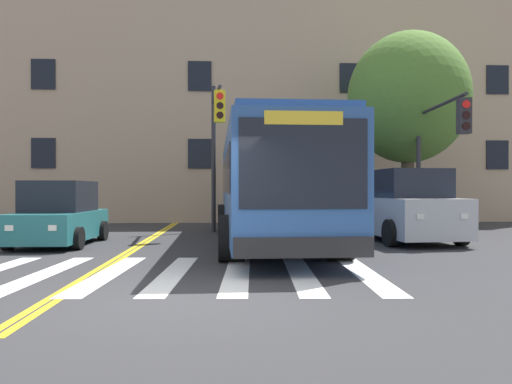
# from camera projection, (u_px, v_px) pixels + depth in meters

# --- Properties ---
(ground_plane) EXTENTS (120.00, 120.00, 0.00)m
(ground_plane) POSITION_uv_depth(u_px,v_px,m) (183.00, 299.00, 7.12)
(ground_plane) COLOR #303033
(crosswalk) EXTENTS (9.00, 4.73, 0.01)m
(crosswalk) POSITION_uv_depth(u_px,v_px,m) (141.00, 273.00, 9.27)
(crosswalk) COLOR white
(crosswalk) RESTS_ON ground
(lane_line_yellow_inner) EXTENTS (0.12, 36.00, 0.01)m
(lane_line_yellow_inner) POSITION_uv_depth(u_px,v_px,m) (174.00, 223.00, 23.20)
(lane_line_yellow_inner) COLOR gold
(lane_line_yellow_inner) RESTS_ON ground
(lane_line_yellow_outer) EXTENTS (0.12, 36.00, 0.01)m
(lane_line_yellow_outer) POSITION_uv_depth(u_px,v_px,m) (177.00, 223.00, 23.21)
(lane_line_yellow_outer) COLOR gold
(lane_line_yellow_outer) RESTS_ON ground
(city_bus) EXTENTS (3.16, 12.02, 3.19)m
(city_bus) POSITION_uv_depth(u_px,v_px,m) (269.00, 184.00, 14.63)
(city_bus) COLOR #2D5699
(city_bus) RESTS_ON ground
(car_teal_near_lane) EXTENTS (2.04, 3.99, 1.81)m
(car_teal_near_lane) POSITION_uv_depth(u_px,v_px,m) (60.00, 216.00, 14.13)
(car_teal_near_lane) COLOR #236B70
(car_teal_near_lane) RESTS_ON ground
(car_silver_far_lane) EXTENTS (2.55, 4.83, 2.17)m
(car_silver_far_lane) POSITION_uv_depth(u_px,v_px,m) (404.00, 207.00, 15.19)
(car_silver_far_lane) COLOR #B7BABF
(car_silver_far_lane) RESTS_ON ground
(traffic_light_near_corner) EXTENTS (0.43, 4.04, 4.69)m
(traffic_light_near_corner) POSITION_uv_depth(u_px,v_px,m) (437.00, 140.00, 15.98)
(traffic_light_near_corner) COLOR #28282D
(traffic_light_near_corner) RESTS_ON ground
(traffic_light_overhead) EXTENTS (0.54, 2.99, 5.41)m
(traffic_light_overhead) POSITION_uv_depth(u_px,v_px,m) (216.00, 133.00, 17.34)
(traffic_light_overhead) COLOR #28282D
(traffic_light_overhead) RESTS_ON ground
(street_tree_curbside_large) EXTENTS (5.52, 5.89, 7.73)m
(street_tree_curbside_large) POSITION_uv_depth(u_px,v_px,m) (408.00, 98.00, 19.58)
(street_tree_curbside_large) COLOR #4C3D2D
(street_tree_curbside_large) RESTS_ON ground
(building_facade) EXTENTS (36.08, 6.76, 13.05)m
(building_facade) POSITION_uv_depth(u_px,v_px,m) (203.00, 97.00, 26.78)
(building_facade) COLOR tan
(building_facade) RESTS_ON ground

